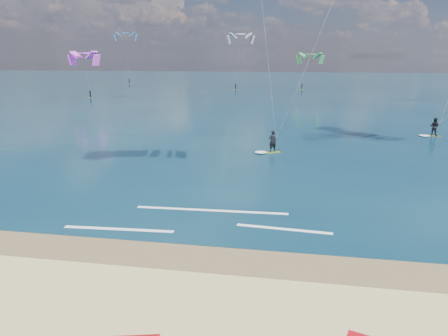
# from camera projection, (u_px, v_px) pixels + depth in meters

# --- Properties ---
(ground) EXTENTS (320.00, 320.00, 0.00)m
(ground) POSITION_uv_depth(u_px,v_px,m) (250.00, 120.00, 51.96)
(ground) COLOR tan
(ground) RESTS_ON ground
(wet_sand_strip) EXTENTS (320.00, 2.40, 0.01)m
(wet_sand_strip) POSITION_uv_depth(u_px,v_px,m) (161.00, 254.00, 16.82)
(wet_sand_strip) COLOR brown
(wet_sand_strip) RESTS_ON ground
(sea) EXTENTS (320.00, 200.00, 0.04)m
(sea) POSITION_uv_depth(u_px,v_px,m) (273.00, 86.00, 112.75)
(sea) COLOR #0A2A3B
(sea) RESTS_ON ground
(kitesurfer_main) EXTENTS (8.71, 9.50, 18.18)m
(kitesurfer_main) POSITION_uv_depth(u_px,v_px,m) (288.00, 36.00, 28.15)
(kitesurfer_main) COLOR #A4D819
(kitesurfer_main) RESTS_ON sea
(shoreline_foam) EXTENTS (12.83, 3.63, 0.01)m
(shoreline_foam) POSITION_uv_depth(u_px,v_px,m) (203.00, 220.00, 20.19)
(shoreline_foam) COLOR white
(shoreline_foam) RESTS_ON ground
(distant_kites) EXTENTS (86.72, 44.41, 14.30)m
(distant_kites) POSITION_uv_depth(u_px,v_px,m) (237.00, 66.00, 90.60)
(distant_kites) COLOR #9D9BA3
(distant_kites) RESTS_ON ground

